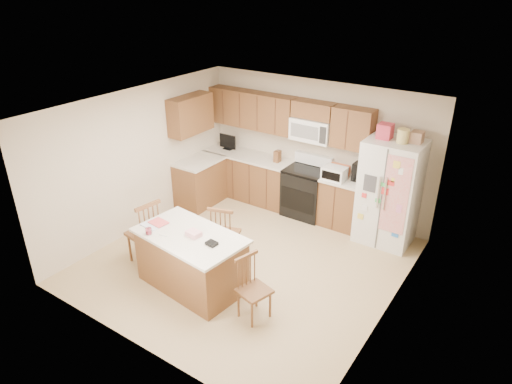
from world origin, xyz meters
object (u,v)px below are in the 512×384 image
Objects in this scene: stove at (306,191)px; windsor_chair_right at (253,290)px; windsor_chair_back at (224,234)px; island at (191,260)px; windsor_chair_left at (145,233)px; refrigerator at (390,191)px.

stove is 3.05m from windsor_chair_right.
island is at bearing -89.13° from windsor_chair_back.
windsor_chair_left reaches higher than windsor_chair_back.
windsor_chair_back is at bearing 35.71° from windsor_chair_left.
refrigerator is 1.22× the size of island.
island is at bearing -123.78° from refrigerator.
stove is 1.05× the size of windsor_chair_left.
windsor_chair_left is 1.09× the size of windsor_chair_back.
windsor_chair_left is 2.14m from windsor_chair_right.
windsor_chair_back is (1.00, 0.72, -0.04)m from windsor_chair_left.
stove reaches higher than windsor_chair_right.
windsor_chair_right is at bearing -3.60° from windsor_chair_left.
stove is at bearing 177.70° from refrigerator.
stove reaches higher than island.
windsor_chair_left is 1.23m from windsor_chair_back.
windsor_chair_left reaches higher than windsor_chair_right.
refrigerator is (1.57, -0.06, 0.45)m from stove.
windsor_chair_back is (-1.90, -2.02, -0.45)m from refrigerator.
stove is 1.14× the size of windsor_chair_back.
refrigerator is at bearing -2.30° from stove.
refrigerator is at bearing 46.85° from windsor_chair_back.
windsor_chair_right is (1.12, -0.06, -0.01)m from island.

